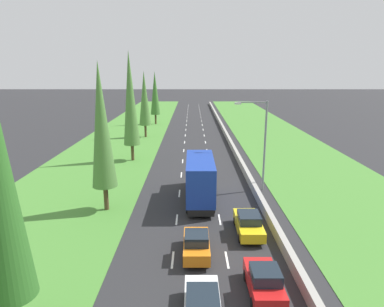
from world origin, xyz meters
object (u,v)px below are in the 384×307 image
poplar_tree_third (129,99)px  street_light_mast (260,139)px  yellow_sedan_right_lane (247,223)px  poplar_tree_second (100,126)px  poplar_tree_fourth (143,99)px  red_hatchback_right_lane (263,281)px  poplar_tree_fifth (154,93)px  white_sedan_centre_lane (201,307)px  blue_box_truck_centre_lane (199,178)px  orange_hatchback_centre_lane (195,244)px

poplar_tree_third → street_light_mast: (14.80, -11.41, -2.97)m
yellow_sedan_right_lane → poplar_tree_second: size_ratio=0.36×
poplar_tree_fourth → street_light_mast: 31.47m
red_hatchback_right_lane → poplar_tree_fifth: size_ratio=0.34×
white_sedan_centre_lane → poplar_tree_third: bearing=105.8°
red_hatchback_right_lane → yellow_sedan_right_lane: 7.09m
yellow_sedan_right_lane → poplar_tree_fourth: poplar_tree_fourth is taller
poplar_tree_fourth → blue_box_truck_centre_lane: bearing=-73.2°
red_hatchback_right_lane → blue_box_truck_centre_lane: size_ratio=0.41×
orange_hatchback_centre_lane → red_hatchback_right_lane: bearing=-47.8°
poplar_tree_fourth → poplar_tree_third: bearing=-88.5°
orange_hatchback_centre_lane → poplar_tree_fourth: bearing=102.2°
orange_hatchback_centre_lane → yellow_sedan_right_lane: 5.00m
blue_box_truck_centre_lane → poplar_tree_second: size_ratio=0.74×
white_sedan_centre_lane → poplar_tree_fifth: bearing=98.0°
red_hatchback_right_lane → blue_box_truck_centre_lane: bearing=102.9°
orange_hatchback_centre_lane → poplar_tree_fifth: size_ratio=0.34×
yellow_sedan_right_lane → street_light_mast: size_ratio=0.50×
red_hatchback_right_lane → yellow_sedan_right_lane: bearing=87.4°
blue_box_truck_centre_lane → white_sedan_centre_lane: bearing=-90.8°
poplar_tree_fourth → poplar_tree_fifth: (0.29, 14.68, -0.06)m
orange_hatchback_centre_lane → street_light_mast: (6.55, 12.55, 4.40)m
orange_hatchback_centre_lane → poplar_tree_second: size_ratio=0.31×
white_sedan_centre_lane → yellow_sedan_right_lane: (3.70, 9.10, 0.00)m
white_sedan_centre_lane → orange_hatchback_centre_lane: size_ratio=1.15×
orange_hatchback_centre_lane → poplar_tree_third: size_ratio=0.27×
blue_box_truck_centre_lane → poplar_tree_fifth: bearing=101.1°
blue_box_truck_centre_lane → orange_hatchback_centre_lane: bearing=-92.5°
white_sedan_centre_lane → street_light_mast: size_ratio=0.50×
poplar_tree_second → poplar_tree_fourth: bearing=91.6°
poplar_tree_second → poplar_tree_fourth: size_ratio=1.09×
street_light_mast → white_sedan_centre_lane: bearing=-108.9°
poplar_tree_second → poplar_tree_fifth: 47.23m
poplar_tree_fifth → street_light_mast: 44.77m
white_sedan_centre_lane → poplar_tree_fourth: (-8.87, 46.04, 6.07)m
red_hatchback_right_lane → poplar_tree_second: (-11.33, 11.48, 6.55)m
red_hatchback_right_lane → poplar_tree_fifth: poplar_tree_fifth is taller
poplar_tree_second → street_light_mast: size_ratio=1.41×
poplar_tree_fourth → poplar_tree_fifth: poplar_tree_fourth is taller
orange_hatchback_centre_lane → poplar_tree_fifth: poplar_tree_fifth is taller
poplar_tree_third → poplar_tree_fifth: (-0.12, 30.78, -1.39)m
white_sedan_centre_lane → blue_box_truck_centre_lane: (0.22, 15.84, 1.37)m
white_sedan_centre_lane → red_hatchback_right_lane: (3.38, 2.02, 0.02)m
orange_hatchback_centre_lane → yellow_sedan_right_lane: bearing=38.6°
yellow_sedan_right_lane → poplar_tree_fifth: (-12.28, 51.62, 6.00)m
yellow_sedan_right_lane → poplar_tree_fifth: poplar_tree_fifth is taller
white_sedan_centre_lane → poplar_tree_fifth: poplar_tree_fifth is taller
white_sedan_centre_lane → poplar_tree_fourth: bearing=100.9°
street_light_mast → yellow_sedan_right_lane: bearing=-105.6°
poplar_tree_third → poplar_tree_fourth: bearing=91.5°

